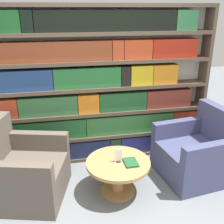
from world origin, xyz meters
name	(u,v)px	position (x,y,z in m)	size (l,w,h in m)	color
ground_plane	(119,209)	(0.00, 0.00, 0.00)	(14.00, 14.00, 0.00)	slate
bookshelf	(100,89)	(-0.02, 1.23, 1.08)	(3.16, 0.30, 2.21)	silver
armchair_left	(23,173)	(-1.08, 0.47, 0.32)	(1.06, 1.04, 0.93)	brown
armchair_right	(197,154)	(1.18, 0.47, 0.32)	(0.98, 0.96, 0.93)	#42476B
coffee_table	(118,170)	(0.05, 0.30, 0.31)	(0.78, 0.78, 0.44)	#AD7F4C
table_sign	(118,156)	(0.05, 0.30, 0.51)	(0.09, 0.06, 0.17)	black
stray_book	(131,162)	(0.19, 0.24, 0.45)	(0.16, 0.21, 0.02)	#1E512D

